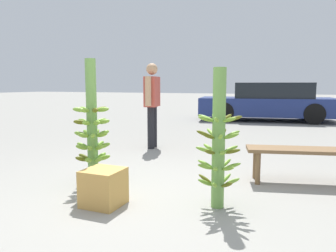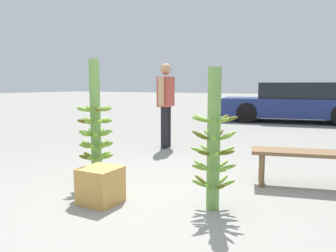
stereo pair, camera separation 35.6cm
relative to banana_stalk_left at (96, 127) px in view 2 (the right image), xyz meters
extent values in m
plane|color=gray|center=(0.81, -0.24, -0.68)|extent=(80.00, 80.00, 0.00)
cylinder|color=#6B9E47|center=(0.00, 0.00, 0.05)|extent=(0.12, 0.12, 1.46)
ellipsoid|color=#545914|center=(0.10, -0.08, 0.21)|extent=(0.16, 0.13, 0.07)
ellipsoid|color=#75A333|center=(0.13, 0.03, 0.21)|extent=(0.16, 0.09, 0.07)
ellipsoid|color=#545914|center=(0.05, 0.12, 0.21)|extent=(0.11, 0.16, 0.07)
ellipsoid|color=#75A333|center=(-0.06, 0.12, 0.21)|extent=(0.12, 0.16, 0.07)
ellipsoid|color=#75A333|center=(-0.13, 0.02, 0.21)|extent=(0.16, 0.08, 0.07)
ellipsoid|color=#75A333|center=(-0.10, -0.08, 0.21)|extent=(0.15, 0.14, 0.07)
ellipsoid|color=#75A333|center=(0.00, -0.13, 0.21)|extent=(0.06, 0.16, 0.07)
ellipsoid|color=#75A333|center=(0.04, 0.12, 0.07)|extent=(0.10, 0.16, 0.07)
ellipsoid|color=#75A333|center=(-0.07, 0.11, 0.07)|extent=(0.13, 0.16, 0.07)
ellipsoid|color=#75A333|center=(-0.13, 0.01, 0.07)|extent=(0.16, 0.06, 0.07)
ellipsoid|color=#545914|center=(-0.09, -0.09, 0.07)|extent=(0.14, 0.15, 0.07)
ellipsoid|color=#75A333|center=(0.02, -0.13, 0.07)|extent=(0.07, 0.16, 0.07)
ellipsoid|color=#75A333|center=(0.11, -0.07, 0.07)|extent=(0.16, 0.12, 0.07)
ellipsoid|color=#75A333|center=(0.12, 0.05, 0.07)|extent=(0.16, 0.10, 0.07)
ellipsoid|color=#75A333|center=(0.08, -0.10, -0.07)|extent=(0.14, 0.16, 0.09)
ellipsoid|color=#75A333|center=(0.13, 0.00, -0.07)|extent=(0.16, 0.05, 0.09)
ellipsoid|color=#75A333|center=(0.08, 0.10, -0.07)|extent=(0.14, 0.16, 0.09)
ellipsoid|color=#75A333|center=(-0.03, 0.13, -0.07)|extent=(0.09, 0.17, 0.09)
ellipsoid|color=#75A333|center=(-0.12, 0.05, -0.07)|extent=(0.17, 0.11, 0.09)
ellipsoid|color=#75A333|center=(-0.12, -0.06, -0.07)|extent=(0.16, 0.12, 0.09)
ellipsoid|color=#75A333|center=(-0.03, -0.13, -0.07)|extent=(0.08, 0.17, 0.09)
ellipsoid|color=#75A333|center=(-0.06, -0.11, -0.21)|extent=(0.12, 0.16, 0.10)
ellipsoid|color=#75A333|center=(0.05, -0.12, -0.21)|extent=(0.10, 0.17, 0.10)
ellipsoid|color=#75A333|center=(0.12, -0.04, -0.21)|extent=(0.17, 0.10, 0.10)
ellipsoid|color=#75A333|center=(0.11, 0.07, -0.21)|extent=(0.16, 0.13, 0.10)
ellipsoid|color=#75A333|center=(0.01, 0.13, -0.21)|extent=(0.06, 0.16, 0.10)
ellipsoid|color=#75A333|center=(-0.09, 0.09, -0.21)|extent=(0.15, 0.15, 0.10)
ellipsoid|color=#75A333|center=(-0.13, -0.02, -0.21)|extent=(0.16, 0.07, 0.10)
ellipsoid|color=#75A333|center=(0.03, -0.12, -0.35)|extent=(0.08, 0.17, 0.09)
ellipsoid|color=#75A333|center=(0.11, -0.06, -0.35)|extent=(0.17, 0.12, 0.09)
ellipsoid|color=#75A333|center=(0.12, 0.05, -0.35)|extent=(0.17, 0.11, 0.09)
ellipsoid|color=#75A333|center=(0.03, 0.12, -0.35)|extent=(0.09, 0.17, 0.09)
ellipsoid|color=#75A333|center=(-0.08, 0.10, -0.35)|extent=(0.14, 0.16, 0.09)
ellipsoid|color=#545914|center=(-0.13, 0.00, -0.35)|extent=(0.16, 0.05, 0.09)
ellipsoid|color=#545914|center=(-0.08, -0.10, -0.35)|extent=(0.14, 0.16, 0.09)
cylinder|color=#6B9E47|center=(1.50, -0.10, -0.02)|extent=(0.12, 0.12, 1.33)
ellipsoid|color=#545914|center=(1.55, 0.03, 0.17)|extent=(0.09, 0.17, 0.08)
ellipsoid|color=#75A333|center=(1.43, 0.02, 0.17)|extent=(0.12, 0.16, 0.08)
ellipsoid|color=#75A333|center=(1.36, -0.08, 0.17)|extent=(0.17, 0.06, 0.08)
ellipsoid|color=#75A333|center=(1.40, -0.19, 0.17)|extent=(0.15, 0.14, 0.08)
ellipsoid|color=#75A333|center=(1.51, -0.23, 0.17)|extent=(0.05, 0.17, 0.08)
ellipsoid|color=#75A333|center=(1.61, -0.17, 0.17)|extent=(0.16, 0.12, 0.08)
ellipsoid|color=#545914|center=(1.63, -0.06, 0.17)|extent=(0.17, 0.09, 0.08)
ellipsoid|color=#545914|center=(1.51, 0.04, 0.02)|extent=(0.05, 0.17, 0.09)
ellipsoid|color=#75A333|center=(1.40, -0.01, 0.02)|extent=(0.15, 0.14, 0.09)
ellipsoid|color=#545914|center=(1.37, -0.12, 0.02)|extent=(0.17, 0.06, 0.09)
ellipsoid|color=#545914|center=(1.43, -0.21, 0.02)|extent=(0.12, 0.16, 0.09)
ellipsoid|color=#75A333|center=(1.55, -0.22, 0.02)|extent=(0.09, 0.17, 0.09)
ellipsoid|color=#75A333|center=(1.63, -0.14, 0.02)|extent=(0.17, 0.08, 0.09)
ellipsoid|color=#75A333|center=(1.61, -0.02, 0.02)|extent=(0.16, 0.12, 0.09)
ellipsoid|color=#75A333|center=(1.57, -0.21, -0.12)|extent=(0.12, 0.16, 0.08)
ellipsoid|color=#545914|center=(1.63, -0.12, -0.12)|extent=(0.17, 0.06, 0.08)
ellipsoid|color=#75A333|center=(1.60, 0.00, -0.12)|extent=(0.15, 0.14, 0.08)
ellipsoid|color=#75A333|center=(1.49, 0.04, -0.12)|extent=(0.05, 0.17, 0.08)
ellipsoid|color=#75A333|center=(1.39, -0.02, -0.12)|extent=(0.16, 0.12, 0.08)
ellipsoid|color=#75A333|center=(1.37, -0.14, -0.12)|extent=(0.17, 0.09, 0.08)
ellipsoid|color=#545914|center=(1.45, -0.23, -0.12)|extent=(0.09, 0.17, 0.08)
ellipsoid|color=#75A333|center=(1.55, 0.03, -0.27)|extent=(0.09, 0.17, 0.09)
ellipsoid|color=#75A333|center=(1.43, 0.02, -0.27)|extent=(0.11, 0.16, 0.09)
ellipsoid|color=#75A333|center=(1.37, -0.08, -0.27)|extent=(0.17, 0.06, 0.09)
ellipsoid|color=#75A333|center=(1.40, -0.19, -0.27)|extent=(0.15, 0.14, 0.09)
ellipsoid|color=#75A333|center=(1.51, -0.23, -0.27)|extent=(0.05, 0.17, 0.09)
ellipsoid|color=#75A333|center=(1.61, -0.17, -0.27)|extent=(0.16, 0.12, 0.09)
ellipsoid|color=#75A333|center=(1.63, -0.06, -0.27)|extent=(0.17, 0.08, 0.09)
ellipsoid|color=#75A333|center=(1.63, -0.06, -0.43)|extent=(0.17, 0.08, 0.10)
ellipsoid|color=#75A333|center=(1.55, 0.02, -0.43)|extent=(0.10, 0.16, 0.10)
ellipsoid|color=#75A333|center=(1.44, 0.02, -0.43)|extent=(0.11, 0.16, 0.10)
ellipsoid|color=#545914|center=(1.37, -0.07, -0.43)|extent=(0.17, 0.07, 0.10)
ellipsoid|color=#75A333|center=(1.40, -0.18, -0.43)|extent=(0.15, 0.13, 0.10)
ellipsoid|color=#75A333|center=(1.50, -0.23, -0.43)|extent=(0.04, 0.16, 0.10)
ellipsoid|color=#545914|center=(1.60, -0.18, -0.43)|extent=(0.15, 0.13, 0.10)
cylinder|color=black|center=(-0.39, 2.47, -0.30)|extent=(0.15, 0.15, 0.77)
cylinder|color=black|center=(-0.35, 2.27, -0.30)|extent=(0.15, 0.15, 0.77)
cube|color=#BF4C3F|center=(-0.37, 2.37, 0.36)|extent=(0.29, 0.49, 0.55)
cylinder|color=tan|center=(-0.43, 2.65, 0.37)|extent=(0.13, 0.13, 0.52)
cylinder|color=tan|center=(-0.32, 2.09, 0.37)|extent=(0.13, 0.13, 0.52)
sphere|color=tan|center=(-0.37, 2.37, 0.77)|extent=(0.21, 0.21, 0.21)
cube|color=brown|center=(2.25, 1.05, -0.28)|extent=(1.37, 0.67, 0.04)
cylinder|color=brown|center=(1.69, 1.04, -0.49)|extent=(0.06, 0.06, 0.38)
cylinder|color=brown|center=(1.76, 0.79, -0.49)|extent=(0.06, 0.06, 0.38)
cube|color=navy|center=(1.05, 8.04, -0.22)|extent=(4.49, 2.46, 0.57)
cube|color=black|center=(1.22, 8.07, 0.31)|extent=(2.58, 1.99, 0.49)
cylinder|color=black|center=(-0.11, 7.03, -0.37)|extent=(0.65, 0.30, 0.62)
cylinder|color=black|center=(-0.38, 8.59, -0.37)|extent=(0.65, 0.30, 0.62)
cylinder|color=black|center=(2.21, 9.05, -0.37)|extent=(0.65, 0.30, 0.62)
cube|color=#C69347|center=(0.47, -0.48, -0.50)|extent=(0.36, 0.36, 0.36)
camera|label=1|loc=(2.24, -3.08, 0.49)|focal=35.00mm
camera|label=2|loc=(2.56, -2.92, 0.49)|focal=35.00mm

